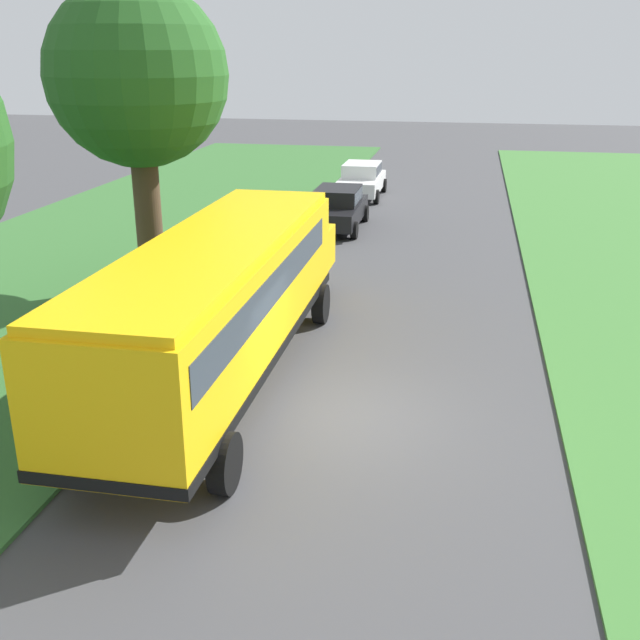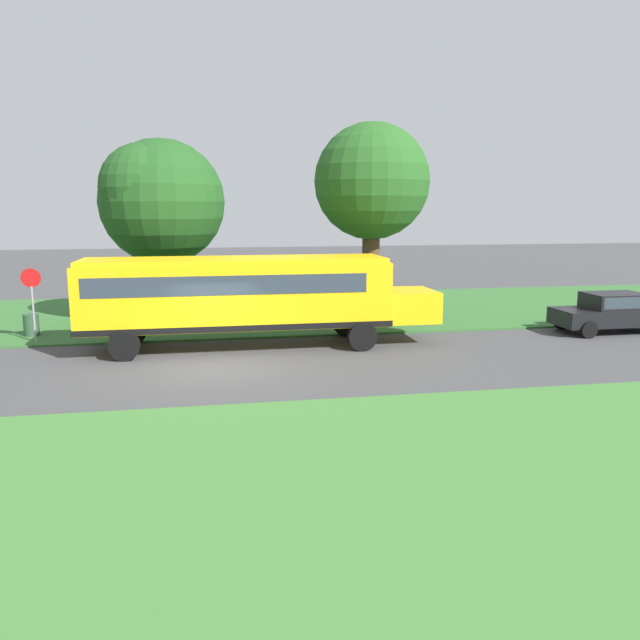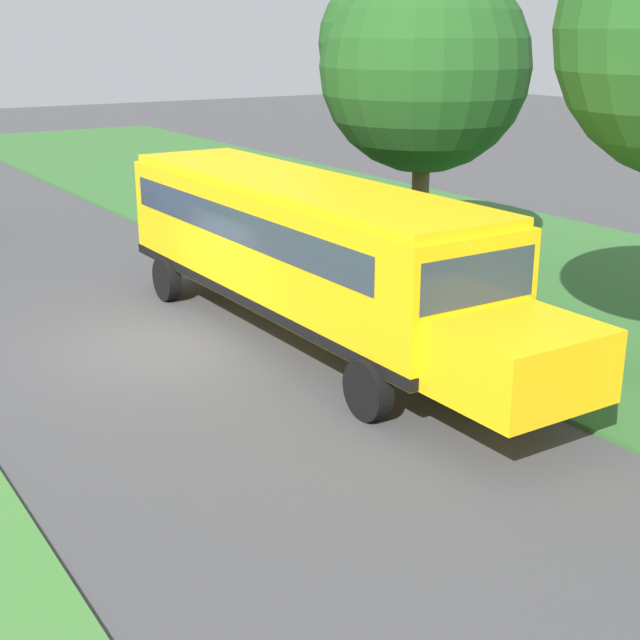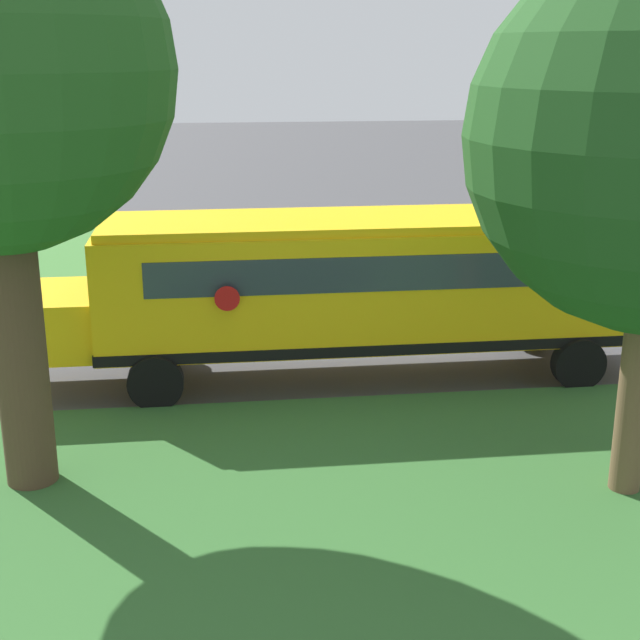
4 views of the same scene
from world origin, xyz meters
The scene contains 7 objects.
ground_plane centered at (0.00, 0.00, 0.00)m, with size 120.00×120.00×0.00m, color #424244.
grass_verge centered at (-10.00, 0.00, 0.04)m, with size 12.00×80.00×0.08m, color #33662D.
school_bus centered at (-2.66, 1.07, 1.92)m, with size 2.84×12.42×3.16m.
oak_tree_beside_bus centered at (-7.84, -2.07, 5.22)m, with size 5.13×5.13×7.66m.
stop_sign centered at (-4.60, -6.36, 1.74)m, with size 0.08×0.68×2.74m.
park_bench centered at (-7.66, -4.61, 0.47)m, with size 1.62×0.59×0.92m.
trash_bin centered at (-5.83, -6.79, 0.45)m, with size 0.56×0.56×0.90m, color #2D4C33.
Camera 3 is at (6.30, 15.54, 5.90)m, focal length 50.00 mm.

